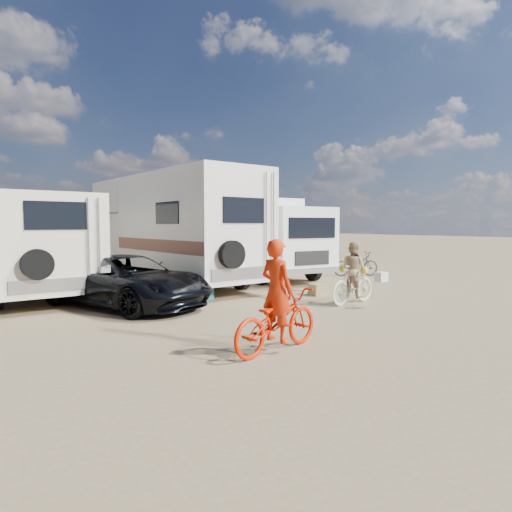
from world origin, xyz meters
TOP-DOWN VIEW (x-y plane):
  - ground at (0.00, 0.00)m, footprint 140.00×140.00m
  - rv_main at (-0.27, 7.06)m, footprint 2.88×8.53m
  - rv_left at (-4.77, 7.53)m, footprint 2.48×7.50m
  - box_truck at (3.53, 7.16)m, footprint 3.27×7.46m
  - dark_suv at (-3.10, 3.81)m, footprint 3.67×5.25m
  - bike_man at (-2.55, -1.68)m, footprint 2.09×1.06m
  - bike_woman at (1.93, 0.66)m, footprint 1.79×0.68m
  - rider_man at (-2.55, -1.68)m, footprint 0.52×0.69m
  - rider_woman at (1.93, 0.66)m, footprint 0.64×0.78m
  - bike_parked at (6.92, 4.98)m, footprint 2.02×1.41m
  - cooler at (-1.07, 3.52)m, footprint 0.61×0.49m
  - crate at (2.18, 2.26)m, footprint 0.49×0.49m

SIDE VIEW (x-z plane):
  - ground at x=0.00m, z-range 0.00..0.00m
  - crate at x=2.18m, z-range 0.00..0.35m
  - cooler at x=-1.07m, z-range 0.00..0.44m
  - bike_parked at x=6.92m, z-range 0.00..1.01m
  - bike_man at x=-2.55m, z-range 0.00..1.05m
  - bike_woman at x=1.93m, z-range 0.00..1.05m
  - dark_suv at x=-3.10m, z-range 0.00..1.33m
  - rider_woman at x=1.93m, z-range 0.00..1.48m
  - rider_man at x=-2.55m, z-range 0.00..1.70m
  - rv_left at x=-4.77m, z-range 0.00..2.90m
  - box_truck at x=3.53m, z-range 0.00..3.11m
  - rv_main at x=-0.27m, z-range 0.00..3.79m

